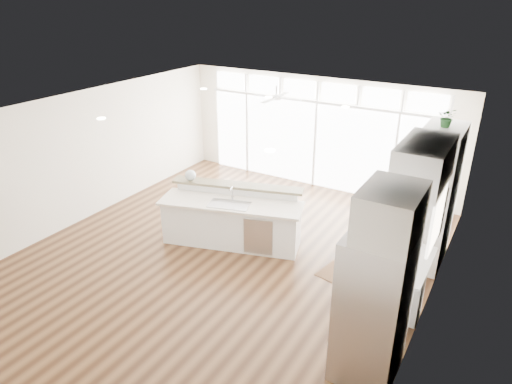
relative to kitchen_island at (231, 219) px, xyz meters
The scene contains 24 objects.
floor 0.73m from the kitchen_island, 68.79° to the right, with size 7.00×8.00×0.02m, color #3B2212.
ceiling 2.21m from the kitchen_island, 68.79° to the right, with size 7.00×8.00×0.02m, color white.
wall_back 3.65m from the kitchen_island, 87.22° to the left, with size 7.00×0.04×2.70m, color white.
wall_front 4.52m from the kitchen_island, 87.78° to the right, with size 7.00×0.04×2.70m, color white.
wall_left 3.45m from the kitchen_island, behind, with size 0.04×8.00×2.70m, color white.
wall_right 3.79m from the kitchen_island, ahead, with size 0.04×8.00×2.70m, color white.
glass_wall 3.54m from the kitchen_island, 87.18° to the left, with size 5.80×0.06×2.08m, color white.
transom_row 3.95m from the kitchen_island, 87.18° to the left, with size 5.90×0.06×0.40m, color white.
desk_window 3.77m from the kitchen_island, ahead, with size 0.04×0.85×0.85m, color silver.
ceiling_fan 3.07m from the kitchen_island, 97.92° to the left, with size 1.16×1.16×0.32m, color silver.
recessed_lights 2.16m from the kitchen_island, 54.78° to the right, with size 3.40×3.00×0.02m, color white.
oven_cabinet 3.68m from the kitchen_island, 22.08° to the left, with size 0.64×1.20×2.50m, color white.
desk_nook 3.31m from the kitchen_island, ahead, with size 0.72×1.30×0.76m, color white.
upper_cabinets 3.80m from the kitchen_island, ahead, with size 0.64×1.30×0.64m, color white.
refrigerator 3.77m from the kitchen_island, 28.66° to the right, with size 0.76×0.90×2.00m, color #B0B0B4.
fridge_cabinet 4.18m from the kitchen_island, 28.23° to the right, with size 0.64×0.90×0.60m, color white.
framed_photos 3.76m from the kitchen_island, ahead, with size 0.06×0.22×0.80m, color black.
kitchen_island is the anchor object (origin of this frame).
rug 2.35m from the kitchen_island, ahead, with size 0.83×0.60×0.01m, color #382011.
office_chair 3.23m from the kitchen_island, 14.45° to the right, with size 0.48×0.44×0.92m, color black.
fishbowl 1.22m from the kitchen_island, behind, with size 0.22×0.22×0.22m, color silver.
monitor 3.25m from the kitchen_island, ahead, with size 0.07×0.43×0.36m, color black.
keyboard 3.06m from the kitchen_island, ahead, with size 0.11×0.30×0.01m, color silver.
potted_plant 4.17m from the kitchen_island, 22.08° to the left, with size 0.29×0.32×0.25m, color #285D29.
Camera 1 is at (4.19, -5.97, 4.57)m, focal length 32.00 mm.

